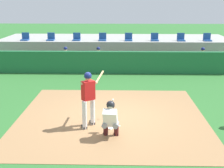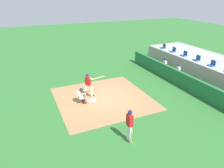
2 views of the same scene
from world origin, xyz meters
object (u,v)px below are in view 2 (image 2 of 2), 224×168
Objects in this scene: catcher_crouched at (82,95)px; on_deck_batter at (130,124)px; stadium_seat_3 at (197,59)px; home_plate at (93,100)px; dugout_player_1 at (177,71)px; dugout_player_0 at (163,65)px; stadium_seat_2 at (184,55)px; batter_at_plate at (89,83)px; stadium_seat_1 at (173,51)px; stadium_seat_0 at (163,47)px; stadium_seat_4 at (212,64)px.

on_deck_batter is (4.82, 1.04, 0.41)m from catcher_crouched.
on_deck_batter is at bearing -60.31° from stadium_seat_3.
home_plate is 8.23m from dugout_player_1.
stadium_seat_2 is at bearing 79.16° from dugout_player_0.
dugout_player_0 is at bearing -100.84° from stadium_seat_2.
stadium_seat_3 reaches higher than catcher_crouched.
batter_at_plate is (-0.69, -0.02, 1.01)m from home_plate.
stadium_seat_1 reaches higher than dugout_player_1.
stadium_seat_0 is at bearing 180.00° from stadium_seat_2.
catcher_crouched is at bearing -85.70° from stadium_seat_3.
batter_at_plate is at bearing 133.41° from catcher_crouched.
stadium_seat_2 is at bearing 102.62° from catcher_crouched.
stadium_seat_2 is 1.00× the size of stadium_seat_3.
stadium_seat_0 is (-5.69, 10.18, 1.51)m from home_plate.
home_plate is at bearing -83.36° from dugout_player_1.
catcher_crouched is 1.41× the size of dugout_player_0.
stadium_seat_0 reaches higher than catcher_crouched.
home_plate is 1.22m from batter_at_plate.
dugout_player_0 is 1.88m from dugout_player_1.
stadium_seat_2 is at bearing 103.47° from home_plate.
catcher_crouched is 11.70m from stadium_seat_1.
stadium_seat_0 is (-2.86, 2.03, 0.86)m from dugout_player_0.
stadium_seat_3 is 1.62m from stadium_seat_4.
stadium_seat_3 reaches higher than batter_at_plate.
dugout_player_1 is 2.21m from stadium_seat_3.
catcher_crouched is (0.01, -0.75, 0.58)m from home_plate.
dugout_player_1 is (-0.96, 8.90, 0.07)m from catcher_crouched.
home_plate is 11.76m from stadium_seat_0.
batter_at_plate is at bearing -63.88° from stadium_seat_0.
stadium_seat_2 reaches higher than dugout_player_1.
dugout_player_0 is 2.71× the size of stadium_seat_2.
home_plate is at bearing 1.40° from batter_at_plate.
catcher_crouched is 11.00m from stadium_seat_4.
stadium_seat_1 is 4.88m from stadium_seat_4.
on_deck_batter is 9.76m from dugout_player_1.
catcher_crouched is 3.83× the size of stadium_seat_0.
batter_at_plate reaches higher than dugout_player_1.
stadium_seat_2 is (1.63, 0.00, 0.00)m from stadium_seat_1.
dugout_player_1 is (-0.26, 8.16, -0.36)m from batter_at_plate.
catcher_crouched is at bearing -94.20° from stadium_seat_4.
home_plate is 10.32m from stadium_seat_4.
home_plate is at bearing -85.44° from stadium_seat_3.
stadium_seat_3 is (3.25, 0.00, 0.00)m from stadium_seat_1.
on_deck_batter is 14.45m from stadium_seat_0.
stadium_seat_4 is (0.80, 10.93, 0.93)m from catcher_crouched.
dugout_player_0 is 2.53m from stadium_seat_1.
stadium_seat_3 is (2.01, 2.03, 0.86)m from dugout_player_0.
stadium_seat_4 is (3.25, 0.00, 0.00)m from stadium_seat_2.
catcher_crouched is 3.83× the size of stadium_seat_3.
on_deck_batter is at bearing 3.13° from batter_at_plate.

